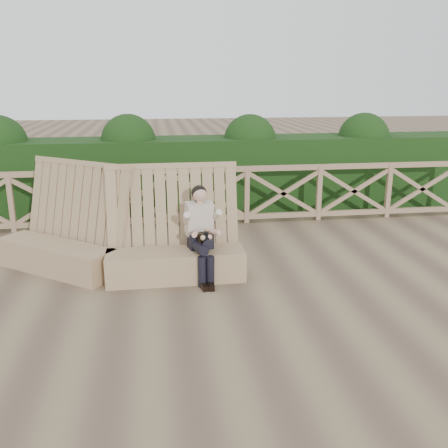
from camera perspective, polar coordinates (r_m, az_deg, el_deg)
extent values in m
plane|color=brown|center=(6.31, 2.05, -8.83)|extent=(60.00, 60.00, 0.00)
cube|color=#9D7759|center=(7.59, -18.63, -3.60)|extent=(1.80, 1.54, 0.41)
cube|color=#9D7759|center=(7.59, -17.53, 1.07)|extent=(1.76, 1.49, 1.53)
cube|color=#9D7759|center=(6.92, -5.52, -4.69)|extent=(1.88, 0.51, 0.41)
cube|color=#9D7759|center=(7.00, -5.77, 0.50)|extent=(1.88, 0.44, 1.53)
cube|color=black|center=(6.93, -2.71, -1.92)|extent=(0.36, 0.29, 0.20)
cube|color=beige|center=(6.88, -2.85, 0.65)|extent=(0.41, 0.32, 0.48)
sphere|color=tan|center=(6.75, -2.79, 3.38)|extent=(0.22, 0.22, 0.19)
sphere|color=black|center=(6.78, -2.86, 3.59)|extent=(0.24, 0.24, 0.21)
cylinder|color=black|center=(6.74, -2.94, -2.61)|extent=(0.21, 0.44, 0.14)
cylinder|color=black|center=(6.77, -1.80, -1.93)|extent=(0.21, 0.44, 0.15)
cylinder|color=black|center=(6.66, -2.52, -5.51)|extent=(0.13, 0.13, 0.41)
cylinder|color=black|center=(6.67, -1.56, -5.46)|extent=(0.13, 0.13, 0.41)
cube|color=black|center=(6.65, -2.30, -7.09)|extent=(0.12, 0.23, 0.07)
cube|color=black|center=(6.65, -1.50, -7.06)|extent=(0.12, 0.23, 0.07)
cube|color=black|center=(6.76, -2.20, -1.58)|extent=(0.21, 0.15, 0.13)
cube|color=black|center=(6.60, -2.00, -1.51)|extent=(0.08, 0.09, 0.11)
cube|color=#82674B|center=(9.32, -1.71, 6.22)|extent=(10.10, 0.07, 0.10)
cube|color=#82674B|center=(9.53, -1.67, 0.70)|extent=(10.10, 0.07, 0.10)
cube|color=black|center=(10.55, -2.45, 5.74)|extent=(12.00, 1.20, 1.50)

